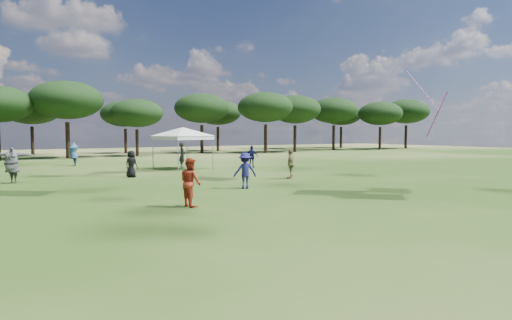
# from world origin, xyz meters

# --- Properties ---
(tree_line) EXTENTS (108.78, 17.63, 7.77)m
(tree_line) POSITION_xyz_m (2.39, 47.41, 5.42)
(tree_line) COLOR black
(tree_line) RESTS_ON ground
(tent_right) EXTENTS (6.10, 6.10, 3.20)m
(tent_right) POSITION_xyz_m (8.01, 26.54, 2.78)
(tent_right) COLOR gray
(tent_right) RESTS_ON ground
(festival_crowd) EXTENTS (29.30, 23.00, 1.88)m
(festival_crowd) POSITION_xyz_m (-2.71, 23.14, 0.88)
(festival_crowd) COLOR #16184D
(festival_crowd) RESTS_ON ground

